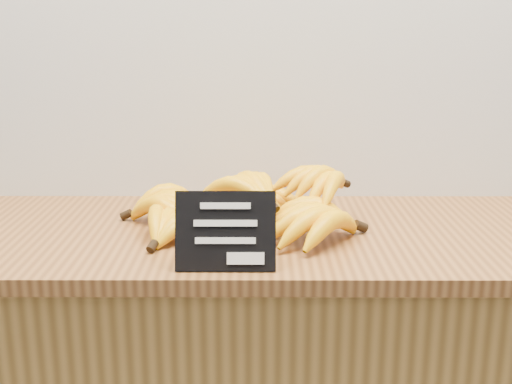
# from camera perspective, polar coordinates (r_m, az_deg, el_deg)

# --- Properties ---
(counter_top) EXTENTS (1.34, 0.54, 0.03)m
(counter_top) POSITION_cam_1_polar(r_m,az_deg,el_deg) (1.31, 0.00, -3.89)
(counter_top) COLOR brown
(counter_top) RESTS_ON counter
(chalkboard_sign) EXTENTS (0.17, 0.04, 0.13)m
(chalkboard_sign) POSITION_cam_1_polar(r_m,az_deg,el_deg) (1.08, -2.73, -3.51)
(chalkboard_sign) COLOR black
(chalkboard_sign) RESTS_ON counter_top
(banana_pile) EXTENTS (0.52, 0.37, 0.12)m
(banana_pile) POSITION_cam_1_polar(r_m,az_deg,el_deg) (1.29, -0.43, -1.33)
(banana_pile) COLOR #FFBC0A
(banana_pile) RESTS_ON counter_top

